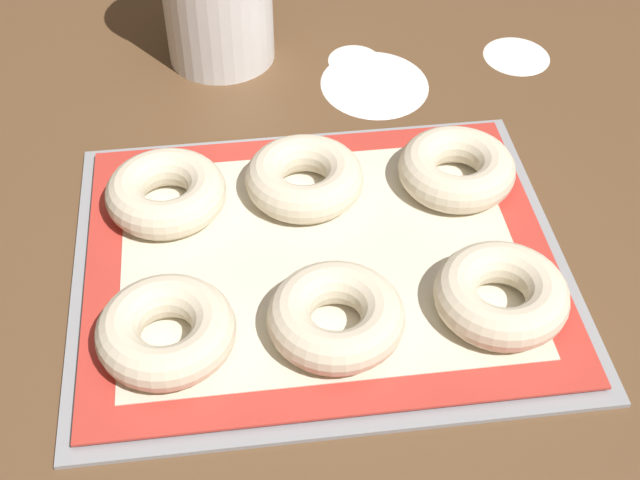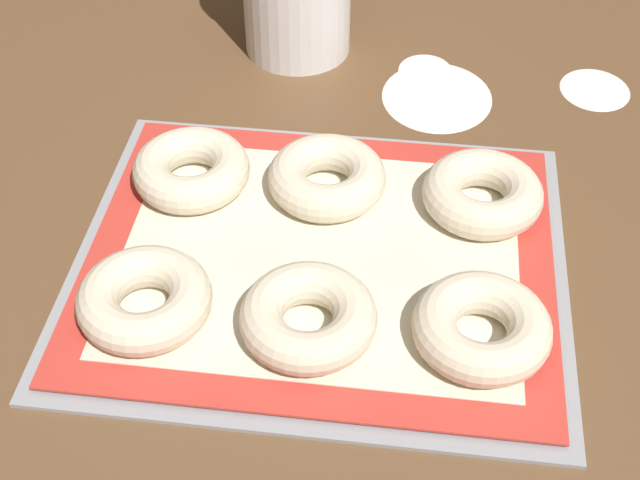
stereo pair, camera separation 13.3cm
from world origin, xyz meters
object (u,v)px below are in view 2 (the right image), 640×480
object	(u,v)px
bagel_back_left	(191,170)
bagel_back_right	(482,193)
bagel_front_center	(308,317)
bagel_back_center	(327,177)
bagel_front_left	(145,299)
bagel_front_right	(482,328)
baking_tray	(320,260)

from	to	relation	value
bagel_back_left	bagel_back_right	bearing A→B (deg)	0.00
bagel_front_center	bagel_back_center	distance (m)	0.17
bagel_front_left	bagel_front_right	xyz separation A→B (m)	(0.26, 0.00, 0.00)
bagel_back_left	bagel_back_right	xyz separation A→B (m)	(0.26, 0.00, 0.00)
bagel_front_center	bagel_front_left	bearing A→B (deg)	179.15
bagel_back_left	bagel_back_right	size ratio (longest dim) A/B	1.00
baking_tray	bagel_back_left	bearing A→B (deg)	149.09
bagel_front_center	bagel_back_right	size ratio (longest dim) A/B	1.00
bagel_front_right	bagel_back_center	bearing A→B (deg)	130.67
bagel_front_right	bagel_back_left	bearing A→B (deg)	149.25
bagel_front_left	bagel_back_left	distance (m)	0.16
bagel_front_left	bagel_back_right	world-z (taller)	same
bagel_front_right	bagel_back_left	xyz separation A→B (m)	(-0.26, 0.16, 0.00)
bagel_front_left	bagel_back_left	xyz separation A→B (m)	(0.00, 0.16, 0.00)
baking_tray	bagel_front_center	bearing A→B (deg)	-88.96
baking_tray	bagel_front_left	bearing A→B (deg)	-146.99
bagel_front_left	bagel_front_center	size ratio (longest dim) A/B	1.00
bagel_back_left	bagel_front_left	bearing A→B (deg)	-90.14
baking_tray	bagel_back_right	bearing A→B (deg)	29.49
bagel_front_left	bagel_back_center	size ratio (longest dim) A/B	1.00
bagel_front_left	bagel_front_right	size ratio (longest dim) A/B	1.00
bagel_back_center	bagel_front_left	bearing A→B (deg)	-127.08
bagel_front_left	bagel_back_left	size ratio (longest dim) A/B	1.00
bagel_front_left	bagel_back_right	bearing A→B (deg)	31.23
bagel_front_right	bagel_back_center	size ratio (longest dim) A/B	1.00
bagel_front_right	bagel_back_right	size ratio (longest dim) A/B	1.00
bagel_front_left	bagel_front_right	world-z (taller)	same
baking_tray	bagel_front_center	xyz separation A→B (m)	(0.00, -0.08, 0.02)
bagel_back_left	baking_tray	bearing A→B (deg)	-30.91
bagel_back_center	bagel_back_right	bearing A→B (deg)	-1.94
baking_tray	bagel_back_left	world-z (taller)	bagel_back_left
baking_tray	bagel_back_center	xyz separation A→B (m)	(-0.00, 0.08, 0.02)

